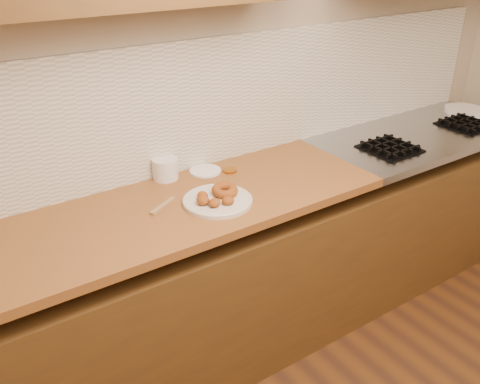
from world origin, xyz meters
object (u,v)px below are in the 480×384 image
donut_plate (218,201)px  ring_donut (225,190)px  plastic_tub (165,169)px  plate_stack (465,110)px

donut_plate → ring_donut: ring_donut is taller
donut_plate → plastic_tub: bearing=102.5°
donut_plate → plate_stack: bearing=4.5°
ring_donut → plate_stack: (1.88, 0.13, -0.02)m
plastic_tub → plate_stack: 2.01m
plastic_tub → ring_donut: bearing=-68.7°
plate_stack → donut_plate: bearing=-175.5°
ring_donut → plate_stack: size_ratio=0.45×
donut_plate → ring_donut: (0.05, 0.02, 0.03)m
donut_plate → plastic_tub: 0.35m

